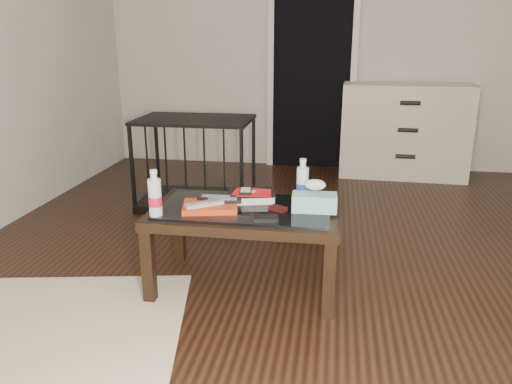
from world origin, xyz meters
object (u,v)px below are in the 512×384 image
coffee_table (245,218)px  textbook (251,196)px  pet_crate (196,177)px  water_bottle_left (155,193)px  dresser (404,131)px  water_bottle_right (303,180)px  tissue_box (314,202)px

coffee_table → textbook: bearing=84.3°
pet_crate → water_bottle_left: 1.59m
dresser → water_bottle_right: (-0.83, -2.38, 0.13)m
pet_crate → textbook: bearing=-64.8°
coffee_table → tissue_box: bearing=-0.4°
dresser → tissue_box: size_ratio=5.30×
dresser → water_bottle_left: dresser is taller
dresser → water_bottle_left: bearing=-117.3°
pet_crate → textbook: size_ratio=3.74×
coffee_table → textbook: size_ratio=4.00×
pet_crate → water_bottle_left: bearing=-85.1°
dresser → water_bottle_left: (-1.55, -2.73, 0.13)m
textbook → water_bottle_left: bearing=-157.5°
dresser → pet_crate: bearing=-143.7°
pet_crate → tissue_box: bearing=-56.2°
textbook → water_bottle_right: water_bottle_right is taller
coffee_table → water_bottle_left: 0.50m
textbook → water_bottle_left: (-0.44, -0.32, 0.10)m
pet_crate → coffee_table: bearing=-67.5°
water_bottle_left → water_bottle_right: 0.80m
coffee_table → dresser: 2.77m
coffee_table → water_bottle_right: (0.29, 0.15, 0.18)m
pet_crate → water_bottle_right: size_ratio=3.92×
textbook → tissue_box: tissue_box is taller
water_bottle_left → tissue_box: size_ratio=1.03×
pet_crate → tissue_box: size_ratio=4.06×
water_bottle_left → water_bottle_right: bearing=26.0°
textbook → water_bottle_left: size_ratio=1.05×
textbook → tissue_box: 0.38m
tissue_box → textbook: bearing=158.8°
textbook → pet_crate: bearing=104.5°
dresser → textbook: bearing=-112.5°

